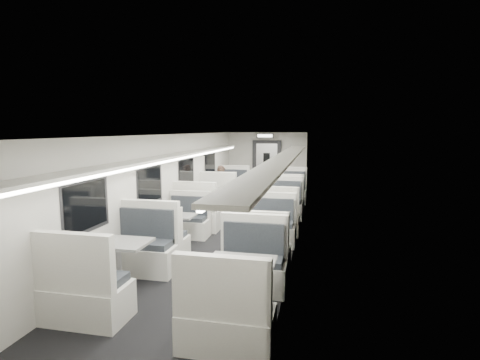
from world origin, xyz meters
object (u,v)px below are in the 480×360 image
at_px(booth_left_c, 176,230).
at_px(exit_sign, 265,136).
at_px(booth_left_a, 226,194).
at_px(booth_left_d, 118,266).
at_px(vestibule_door, 267,168).
at_px(booth_left_b, 207,206).
at_px(booth_right_a, 287,195).
at_px(booth_right_d, 241,287).
at_px(booth_right_b, 280,211).
at_px(booth_right_c, 267,238).
at_px(passenger, 222,189).

distance_m(booth_left_c, exit_sign, 6.64).
bearing_deg(booth_left_a, booth_left_c, -90.00).
distance_m(booth_left_d, vestibule_door, 9.20).
distance_m(booth_left_a, booth_left_b, 2.08).
bearing_deg(booth_right_a, booth_right_d, -90.00).
height_order(booth_right_a, vestibule_door, vestibule_door).
bearing_deg(booth_right_b, booth_left_b, 179.55).
bearing_deg(exit_sign, booth_right_c, -81.25).
bearing_deg(exit_sign, booth_right_a, -60.46).
bearing_deg(booth_right_b, booth_left_a, 133.70).
bearing_deg(passenger, booth_left_d, -104.49).
bearing_deg(passenger, booth_right_d, -86.41).
bearing_deg(booth_right_c, booth_right_a, 90.00).
height_order(booth_left_c, booth_right_b, booth_right_b).
bearing_deg(booth_right_c, booth_left_c, 173.64).
bearing_deg(passenger, exit_sign, 57.81).
height_order(booth_right_a, booth_right_c, booth_right_a).
distance_m(booth_left_a, booth_right_b, 2.89).
xyz_separation_m(booth_left_d, booth_right_c, (2.00, 2.14, -0.04)).
bearing_deg(booth_right_d, booth_left_d, 171.90).
distance_m(booth_right_d, vestibule_door, 9.49).
distance_m(booth_left_d, exit_sign, 8.89).
height_order(booth_left_d, vestibule_door, vestibule_door).
bearing_deg(booth_left_c, exit_sign, 80.95).
bearing_deg(vestibule_door, exit_sign, -90.00).
height_order(booth_left_d, passenger, passenger).
relative_size(booth_left_a, booth_left_c, 1.17).
distance_m(booth_left_d, booth_right_c, 2.93).
bearing_deg(vestibule_door, booth_left_b, -102.48).
bearing_deg(booth_left_c, booth_right_c, -6.36).
distance_m(booth_right_b, booth_right_c, 2.45).
xyz_separation_m(booth_left_c, booth_right_b, (2.00, 2.23, 0.04)).
distance_m(booth_left_d, booth_right_b, 5.01).
relative_size(booth_right_c, vestibule_door, 1.01).
bearing_deg(vestibule_door, booth_left_d, -96.25).
relative_size(booth_left_b, passenger, 1.64).
bearing_deg(vestibule_door, booth_left_a, -112.29).
height_order(booth_left_d, booth_right_d, booth_left_d).
bearing_deg(booth_left_d, booth_left_a, 90.00).
xyz_separation_m(booth_right_b, exit_sign, (-1.00, 4.04, 1.88)).
bearing_deg(booth_left_a, booth_right_b, -46.30).
height_order(booth_right_b, booth_right_c, booth_right_b).
height_order(booth_left_a, booth_right_c, booth_left_a).
bearing_deg(passenger, booth_left_a, 81.81).
relative_size(booth_right_d, vestibule_door, 1.05).
relative_size(booth_left_a, booth_right_d, 1.06).
bearing_deg(booth_left_d, exit_sign, 83.40).
relative_size(booth_left_d, booth_right_a, 1.03).
height_order(booth_left_b, booth_left_d, same).
bearing_deg(booth_right_d, booth_right_a, 90.00).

